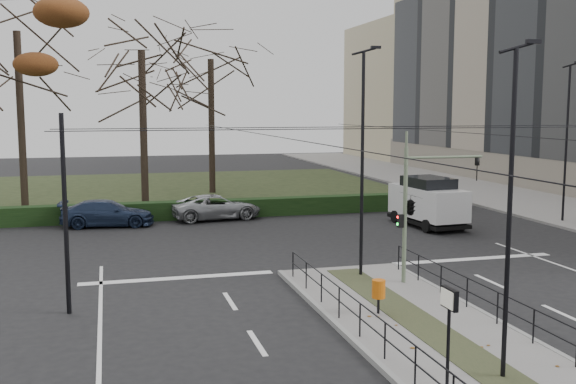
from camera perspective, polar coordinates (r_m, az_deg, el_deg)
name	(u,v)px	position (r m, az deg, el deg)	size (l,w,h in m)	color
ground	(391,308)	(21.37, 8.74, -9.66)	(140.00, 140.00, 0.00)	black
median_island	(429,331)	(19.20, 11.81, -11.46)	(4.40, 15.00, 0.14)	slate
sidewalk_east	(502,196)	(48.85, 17.68, -0.35)	(8.00, 90.00, 0.14)	slate
park	(141,191)	(51.10, -12.36, 0.12)	(38.00, 26.00, 0.10)	black
hedge	(153,211)	(37.78, -11.37, -1.60)	(38.00, 1.00, 1.00)	black
median_railing	(431,300)	(18.85, 12.02, -8.94)	(4.14, 13.24, 0.92)	black
catenary	(373,192)	(22.12, 7.21, 0.01)	(20.00, 34.00, 6.00)	black
traffic_light	(412,204)	(23.47, 10.49, -1.02)	(3.18, 1.79, 4.68)	#65755A
litter_bin	(379,289)	(20.09, 7.68, -8.18)	(0.39, 0.39, 1.01)	black
info_panel	(449,311)	(14.77, 13.47, -9.73)	(0.13, 0.59, 2.25)	black
streetlamp_median_near	(510,210)	(15.44, 18.30, -1.47)	(0.62, 0.13, 7.45)	black
streetlamp_median_far	(363,161)	(24.03, 6.34, 2.66)	(0.68, 0.14, 8.15)	black
streetlamp_sidewalk	(567,141)	(38.65, 22.53, 4.04)	(0.70, 0.14, 8.42)	black
parked_car_third	(107,213)	(36.34, -15.05, -1.74)	(1.94, 4.76, 1.38)	#1E2A46
parked_car_fourth	(216,207)	(37.53, -6.08, -1.27)	(2.28, 4.94, 1.37)	#94979B
white_van	(428,201)	(35.75, 11.75, -0.74)	(2.56, 5.08, 2.58)	silver
rust_tree	(17,31)	(44.03, -21.99, 12.52)	(10.98, 10.98, 13.91)	black
bare_tree_center	(211,69)	(48.55, -6.55, 10.31)	(8.46, 8.46, 12.58)	black
bare_tree_near	(142,62)	(41.66, -12.28, 10.68)	(7.06, 7.06, 12.53)	black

